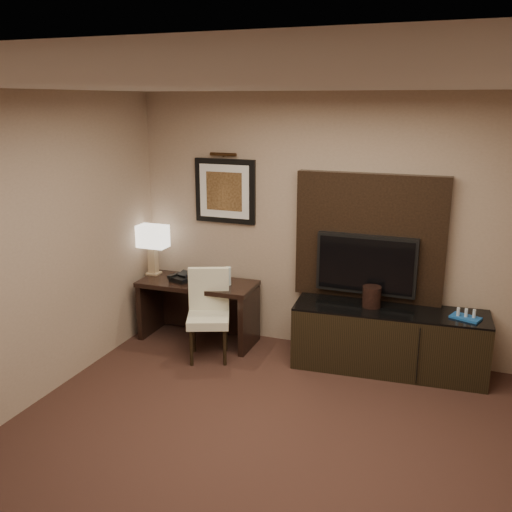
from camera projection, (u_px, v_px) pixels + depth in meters
The scene contains 17 objects.
floor at pixel (254, 488), 3.98m from camera, with size 4.50×5.00×0.01m, color #311B16.
ceiling at pixel (254, 85), 3.26m from camera, with size 4.50×5.00×0.01m, color silver.
wall_back at pixel (342, 227), 5.87m from camera, with size 4.50×0.01×2.70m, color gray.
desk at pixel (198, 311), 6.34m from camera, with size 1.28×0.55×0.69m, color black.
credenza at pixel (388, 340), 5.64m from camera, with size 1.86×0.52×0.64m, color black.
tv_wall_panel at pixel (369, 238), 5.73m from camera, with size 1.50×0.12×1.30m, color black.
tv at pixel (366, 264), 5.71m from camera, with size 1.00×0.08×0.60m, color black.
artwork at pixel (225, 191), 6.22m from camera, with size 0.70×0.04×0.70m, color black.
picture_light at pixel (223, 154), 6.08m from camera, with size 0.04×0.04×0.30m, color #3B2512.
desk_chair at pixel (208, 319), 5.86m from camera, with size 0.42×0.49×0.88m, color beige, non-canonical shape.
table_lamp at pixel (153, 249), 6.44m from camera, with size 0.37×0.21×0.60m, color tan, non-canonical shape.
desk_phone at pixel (181, 277), 6.25m from camera, with size 0.20×0.18×0.10m, color black, non-canonical shape.
blue_folder at pixel (204, 282), 6.21m from camera, with size 0.22×0.30×0.02m, color #18229D.
book at pixel (209, 273), 6.17m from camera, with size 0.17×0.02×0.23m, color #B4A58D.
water_bottle at pixel (228, 276), 6.12m from camera, with size 0.07×0.07×0.20m, color silver.
ice_bucket at pixel (372, 297), 5.60m from camera, with size 0.19×0.19×0.21m, color black.
minibar_tray at pixel (466, 314), 5.30m from camera, with size 0.26×0.16×0.09m, color #1852A0, non-canonical shape.
Camera 1 is at (1.23, -3.17, 2.62)m, focal length 40.00 mm.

